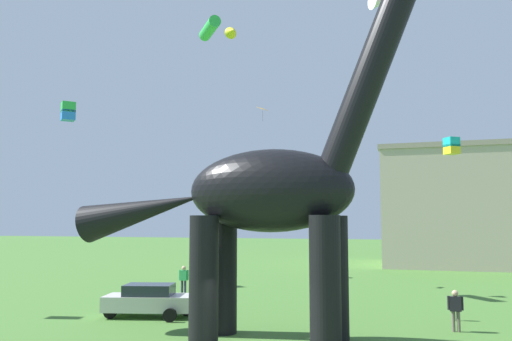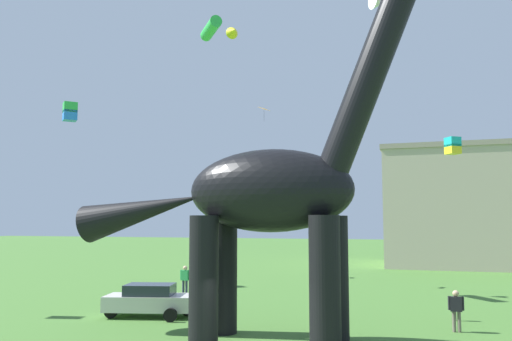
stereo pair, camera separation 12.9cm
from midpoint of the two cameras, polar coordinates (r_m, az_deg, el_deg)
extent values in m
cylinder|color=black|center=(20.83, 8.75, -11.52)|extent=(1.11, 1.11, 4.79)
cylinder|color=black|center=(18.75, 7.75, -12.19)|extent=(1.11, 1.11, 4.79)
cylinder|color=black|center=(22.00, -3.38, -11.25)|extent=(1.11, 1.11, 4.79)
cylinder|color=black|center=(20.04, -5.57, -11.79)|extent=(1.11, 1.11, 4.79)
ellipsoid|color=black|center=(20.20, 1.70, -2.21)|extent=(6.55, 2.82, 3.23)
cylinder|color=black|center=(20.46, 13.49, 12.66)|extent=(4.71, 1.21, 9.33)
cone|color=black|center=(22.30, -12.06, -4.31)|extent=(5.76, 1.61, 2.73)
cube|color=silver|center=(26.30, -11.43, -14.01)|extent=(4.51, 2.74, 0.72)
cube|color=#232B35|center=(26.22, -11.40, -12.67)|extent=(2.58, 2.07, 0.52)
cylinder|color=black|center=(26.46, -7.43, -14.81)|extent=(0.65, 0.36, 0.62)
cylinder|color=black|center=(24.87, -9.21, -15.38)|extent=(0.65, 0.36, 0.62)
cylinder|color=black|center=(27.88, -13.42, -14.23)|extent=(0.65, 0.36, 0.62)
cylinder|color=black|center=(26.38, -15.46, -14.68)|extent=(0.65, 0.36, 0.62)
cylinder|color=#6B6056|center=(26.55, 21.13, -14.54)|extent=(0.09, 0.09, 0.54)
cylinder|color=#6B6056|center=(26.56, 21.43, -14.53)|extent=(0.09, 0.09, 0.54)
cube|color=#D1333D|center=(26.49, 21.24, -13.56)|extent=(0.29, 0.18, 0.38)
sphere|color=tan|center=(26.45, 21.22, -12.97)|extent=(0.17, 0.17, 0.17)
cylinder|color=#D1333D|center=(26.47, 20.87, -13.53)|extent=(0.07, 0.07, 0.36)
cylinder|color=#D1333D|center=(26.49, 21.61, -13.50)|extent=(0.07, 0.07, 0.36)
cylinder|color=#2D3347|center=(33.73, -7.86, -12.57)|extent=(0.15, 0.15, 0.88)
cylinder|color=#2D3347|center=(33.64, -7.52, -12.60)|extent=(0.15, 0.15, 0.88)
cube|color=green|center=(33.61, -7.67, -11.31)|extent=(0.48, 0.29, 0.62)
sphere|color=tan|center=(33.56, -7.66, -10.54)|extent=(0.28, 0.28, 0.28)
cylinder|color=green|center=(33.72, -8.10, -11.23)|extent=(0.12, 0.12, 0.59)
cylinder|color=green|center=(33.49, -7.24, -11.28)|extent=(0.12, 0.12, 0.59)
cylinder|color=#6B6056|center=(23.95, 21.03, -15.20)|extent=(0.14, 0.14, 0.84)
cylinder|color=#6B6056|center=(23.96, 21.54, -15.17)|extent=(0.14, 0.14, 0.84)
cube|color=black|center=(23.84, 21.22, -13.48)|extent=(0.46, 0.28, 0.60)
sphere|color=tan|center=(23.78, 21.18, -12.46)|extent=(0.26, 0.26, 0.26)
cylinder|color=black|center=(23.82, 20.57, -13.44)|extent=(0.11, 0.11, 0.57)
cylinder|color=black|center=(23.85, 21.87, -13.38)|extent=(0.11, 0.11, 0.57)
cone|color=white|center=(25.24, 13.58, 17.65)|extent=(1.09, 1.13, 0.87)
cube|color=orange|center=(38.82, 0.98, 6.77)|extent=(0.84, 0.97, 0.26)
cylinder|color=black|center=(38.71, 0.98, 6.00)|extent=(0.01, 0.01, 0.82)
cube|color=#19B2B7|center=(28.78, 20.87, 2.93)|extent=(0.85, 0.85, 0.49)
cube|color=yellow|center=(28.72, 20.89, 2.18)|extent=(0.85, 0.85, 0.49)
cube|color=green|center=(41.89, -19.61, 6.49)|extent=(1.36, 1.36, 0.77)
cube|color=#287AE5|center=(41.77, -19.64, 5.68)|extent=(1.36, 1.36, 0.77)
cylinder|color=green|center=(35.90, -4.86, 15.23)|extent=(2.31, 2.74, 0.79)
cone|color=yellow|center=(36.28, -2.40, 14.99)|extent=(1.09, 1.06, 0.83)
cube|color=pink|center=(43.62, 2.24, -3.07)|extent=(0.70, 0.89, 0.24)
cylinder|color=red|center=(43.60, 2.24, -3.76)|extent=(0.01, 0.01, 0.81)
cube|color=#B7A893|center=(58.40, 22.81, -3.94)|extent=(17.48, 12.54, 11.63)
cube|color=gray|center=(58.84, 22.58, 1.97)|extent=(17.83, 12.79, 0.50)
camera|label=1|loc=(0.06, -89.82, -0.02)|focal=36.50mm
camera|label=2|loc=(0.06, 90.18, 0.02)|focal=36.50mm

